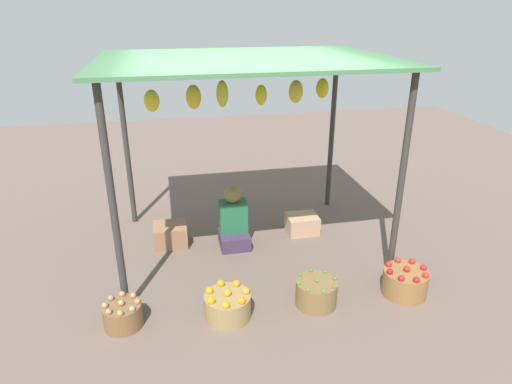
# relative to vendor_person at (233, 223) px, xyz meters

# --- Properties ---
(ground_plane) EXTENTS (14.00, 14.00, 0.00)m
(ground_plane) POSITION_rel_vendor_person_xyz_m (0.16, -0.08, -0.30)
(ground_plane) COLOR #6A574E
(market_stall_structure) EXTENTS (3.14, 2.29, 2.29)m
(market_stall_structure) POSITION_rel_vendor_person_xyz_m (0.16, -0.07, 1.80)
(market_stall_structure) COLOR #38332D
(market_stall_structure) RESTS_ON ground
(vendor_person) EXTENTS (0.36, 0.44, 0.78)m
(vendor_person) POSITION_rel_vendor_person_xyz_m (0.00, 0.00, 0.00)
(vendor_person) COLOR #402E49
(vendor_person) RESTS_ON ground
(basket_potatoes) EXTENTS (0.36, 0.36, 0.29)m
(basket_potatoes) POSITION_rel_vendor_person_xyz_m (-1.27, -1.33, -0.17)
(basket_potatoes) COLOR brown
(basket_potatoes) RESTS_ON ground
(basket_oranges) EXTENTS (0.45, 0.45, 0.31)m
(basket_oranges) POSITION_rel_vendor_person_xyz_m (-0.28, -1.40, -0.17)
(basket_oranges) COLOR #937B4B
(basket_oranges) RESTS_ON ground
(basket_green_chilies) EXTENTS (0.42, 0.42, 0.30)m
(basket_green_chilies) POSITION_rel_vendor_person_xyz_m (0.62, -1.38, -0.17)
(basket_green_chilies) COLOR brown
(basket_green_chilies) RESTS_ON ground
(basket_red_apples) EXTENTS (0.46, 0.46, 0.33)m
(basket_red_apples) POSITION_rel_vendor_person_xyz_m (1.59, -1.40, -0.16)
(basket_red_apples) COLOR olive
(basket_red_apples) RESTS_ON ground
(wooden_crate_near_vendor) EXTENTS (0.41, 0.36, 0.28)m
(wooden_crate_near_vendor) POSITION_rel_vendor_person_xyz_m (-0.78, 0.14, -0.16)
(wooden_crate_near_vendor) COLOR #8F6748
(wooden_crate_near_vendor) RESTS_ON ground
(wooden_crate_stacked_rear) EXTENTS (0.40, 0.34, 0.24)m
(wooden_crate_stacked_rear) POSITION_rel_vendor_person_xyz_m (0.94, 0.13, -0.18)
(wooden_crate_stacked_rear) COLOR tan
(wooden_crate_stacked_rear) RESTS_ON ground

